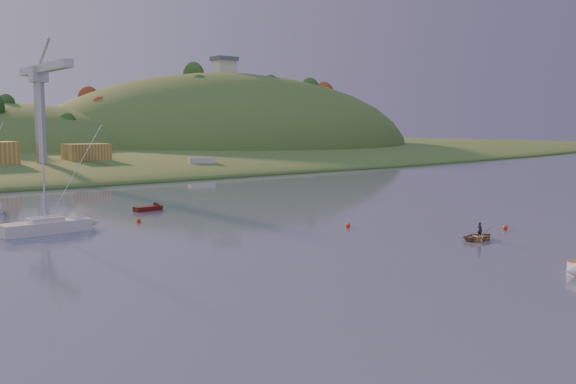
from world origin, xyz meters
TOP-DOWN VIEW (x-y plane):
  - hill_right at (95.00, 195.00)m, footprint 150.00×130.00m
  - hilltop_house at (95.00, 195.00)m, footprint 9.00×7.00m
  - wharf at (5.00, 122.00)m, footprint 42.00×16.00m
  - shed_east at (13.00, 124.00)m, footprint 9.00×7.00m
  - dock_crane at (2.00, 118.39)m, footprint 3.20×28.00m
  - sailboat_near at (-20.09, 48.01)m, footprint 8.70×3.08m
  - canoe at (10.49, 19.04)m, footprint 3.60×2.71m
  - paddler at (10.49, 19.04)m, footprint 0.39×0.55m
  - red_tender at (-3.95, 57.04)m, footprint 4.15×1.72m
  - work_vessel at (33.03, 108.00)m, footprint 14.04×8.26m
  - buoy_0 at (17.53, 20.91)m, footprint 0.50×0.50m
  - buoy_1 at (5.79, 31.87)m, footprint 0.50×0.50m
  - buoy_3 at (-9.91, 48.59)m, footprint 0.50×0.50m

SIDE VIEW (x-z plane):
  - hill_right at x=95.00m, z-range -30.00..30.00m
  - buoy_0 at x=17.53m, z-range 0.00..0.50m
  - buoy_1 at x=5.79m, z-range 0.00..0.50m
  - buoy_3 at x=-9.91m, z-range 0.00..0.50m
  - red_tender at x=-3.95m, z-range -0.40..0.98m
  - canoe at x=10.49m, z-range 0.00..0.70m
  - paddler at x=10.49m, z-range 0.00..1.44m
  - sailboat_near at x=-20.09m, z-range -5.18..6.70m
  - wharf at x=5.00m, z-range 0.00..2.40m
  - work_vessel at x=33.03m, z-range -0.49..2.92m
  - shed_east at x=13.00m, z-range 2.40..6.40m
  - dock_crane at x=2.00m, z-range 7.02..27.32m
  - hilltop_house at x=95.00m, z-range 30.18..36.63m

